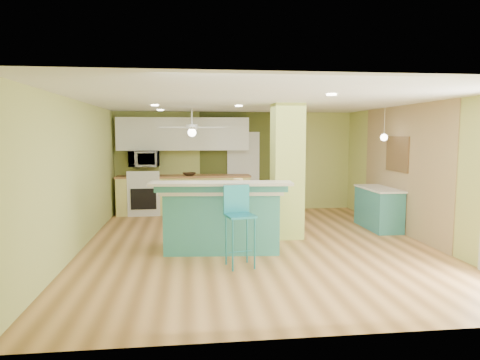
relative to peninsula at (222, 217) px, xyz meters
name	(u,v)px	position (x,y,z in m)	size (l,w,h in m)	color
floor	(257,245)	(0.63, 0.23, -0.56)	(6.00, 7.00, 0.01)	olive
ceiling	(257,101)	(0.63, 0.23, 1.95)	(6.00, 7.00, 0.01)	white
wall_back	(235,162)	(0.63, 3.74, 0.70)	(6.00, 0.01, 2.50)	#B9C268
wall_front	(316,209)	(0.63, -3.27, 0.70)	(6.00, 0.01, 2.50)	#B9C268
wall_left	(78,176)	(-2.37, 0.23, 0.70)	(0.01, 7.00, 2.50)	#B9C268
wall_right	(420,172)	(3.64, 0.23, 0.70)	(0.01, 7.00, 2.50)	#B9C268
wood_panel	(403,170)	(3.62, 0.83, 0.70)	(0.02, 3.40, 2.50)	#9B7C58
olive_accent	(243,162)	(0.83, 3.72, 0.70)	(2.20, 0.02, 2.50)	#454C1E
interior_door	(243,171)	(0.83, 3.69, 0.45)	(0.82, 0.05, 2.00)	silver
column	(287,171)	(1.28, 0.73, 0.70)	(0.55, 0.55, 2.50)	#B6C75C
kitchen_run	(184,194)	(-0.67, 3.43, -0.08)	(3.25, 0.63, 0.94)	#E8E179
stove	(145,195)	(-1.62, 3.42, -0.09)	(0.76, 0.66, 1.08)	white
upper_cabinets	(183,134)	(-0.67, 3.55, 1.40)	(3.20, 0.34, 0.80)	white
microwave	(144,159)	(-1.62, 3.43, 0.80)	(0.70, 0.48, 0.39)	white
ceiling_fan	(192,128)	(-0.47, 2.23, 1.53)	(1.41, 1.41, 0.61)	white
pendant_lamp	(384,137)	(3.28, 0.98, 1.33)	(0.14, 0.14, 0.69)	white
wall_decor	(397,154)	(3.60, 1.03, 1.00)	(0.03, 0.90, 0.70)	brown
peninsula	(222,217)	(0.00, 0.00, 0.00)	(2.27, 1.37, 1.19)	teal
bar_stool	(238,212)	(0.17, -0.93, 0.25)	(0.47, 0.47, 1.19)	teal
side_counter	(378,208)	(3.33, 1.23, -0.13)	(0.56, 1.32, 0.85)	teal
fruit_bowl	(189,174)	(-0.54, 3.33, 0.43)	(0.31, 0.31, 0.08)	#352415
canister	(238,183)	(0.29, 0.14, 0.56)	(0.17, 0.17, 0.15)	yellow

